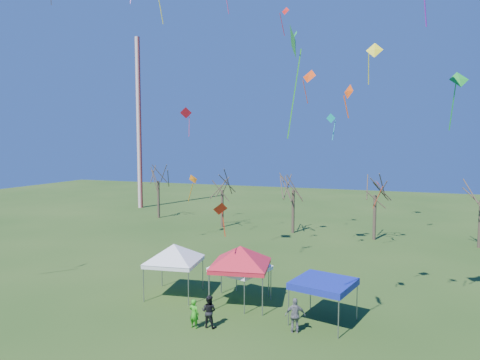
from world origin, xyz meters
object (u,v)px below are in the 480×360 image
(radio_mast, at_px, (139,124))
(person_green, at_px, (194,314))
(tree_2, at_px, (294,175))
(tree_3, at_px, (376,179))
(person_grey, at_px, (295,315))
(tent_blue, at_px, (324,284))
(tent_red, at_px, (240,250))
(tent_white_west, at_px, (174,247))
(tent_white_mid, at_px, (240,255))
(tree_0, at_px, (158,168))
(person_dark, at_px, (209,311))
(tree_1, at_px, (222,177))

(radio_mast, xyz_separation_m, person_green, (26.32, -34.72, -11.73))
(tree_2, relative_size, tree_3, 1.03)
(person_grey, bearing_deg, tent_blue, -141.31)
(tent_red, distance_m, tent_blue, 5.37)
(tree_2, distance_m, person_grey, 25.06)
(tent_white_west, relative_size, tent_white_mid, 1.10)
(tent_white_west, distance_m, tent_red, 4.46)
(tent_white_mid, xyz_separation_m, person_green, (-0.96, -4.34, -2.15))
(radio_mast, distance_m, tree_0, 11.45)
(person_green, height_order, person_grey, person_grey)
(radio_mast, height_order, tent_blue, radio_mast)
(tent_white_west, relative_size, tent_red, 0.94)
(tent_white_west, xyz_separation_m, person_dark, (4.04, -3.54, -2.25))
(tree_3, height_order, person_green, tree_3)
(tree_2, relative_size, tent_white_mid, 2.09)
(tree_3, bearing_deg, person_green, -107.29)
(tent_white_mid, xyz_separation_m, tent_blue, (5.29, -1.29, -0.77))
(person_grey, bearing_deg, person_green, -3.20)
(tree_2, distance_m, person_green, 25.71)
(tree_2, relative_size, person_green, 5.31)
(radio_mast, height_order, tree_0, radio_mast)
(radio_mast, distance_m, person_green, 45.12)
(radio_mast, xyz_separation_m, tree_1, (17.23, -9.35, -6.71))
(tent_blue, height_order, person_grey, tent_blue)
(tree_1, distance_m, tent_white_west, 22.40)
(tree_3, relative_size, tent_white_west, 1.83)
(radio_mast, xyz_separation_m, tree_3, (34.03, -9.96, -6.42))
(tent_white_mid, height_order, tent_red, tent_red)
(tree_0, bearing_deg, tree_1, -15.18)
(tent_white_mid, relative_size, person_grey, 2.18)
(tree_0, bearing_deg, tree_2, -9.24)
(tree_3, bearing_deg, person_dark, -106.04)
(tent_white_west, height_order, person_grey, tent_white_west)
(tent_white_mid, distance_m, person_grey, 5.51)
(tree_2, relative_size, tent_white_west, 1.89)
(tent_white_mid, bearing_deg, person_green, -102.52)
(tree_2, relative_size, tent_blue, 2.29)
(tree_3, distance_m, person_grey, 24.15)
(tree_2, distance_m, tent_blue, 23.49)
(tent_white_mid, xyz_separation_m, tent_red, (0.14, -0.32, 0.40))
(tree_3, relative_size, person_grey, 4.40)
(tent_white_west, height_order, person_green, tent_white_west)
(tree_2, bearing_deg, tent_blue, -72.54)
(tree_0, relative_size, person_grey, 4.69)
(person_green, bearing_deg, tent_red, -96.82)
(tent_red, height_order, tent_blue, tent_red)
(tent_red, bearing_deg, tent_blue, -10.67)
(radio_mast, xyz_separation_m, tent_white_mid, (27.29, -30.39, -9.58))
(tree_0, bearing_deg, person_green, -55.70)
(tree_2, distance_m, tree_3, 8.41)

